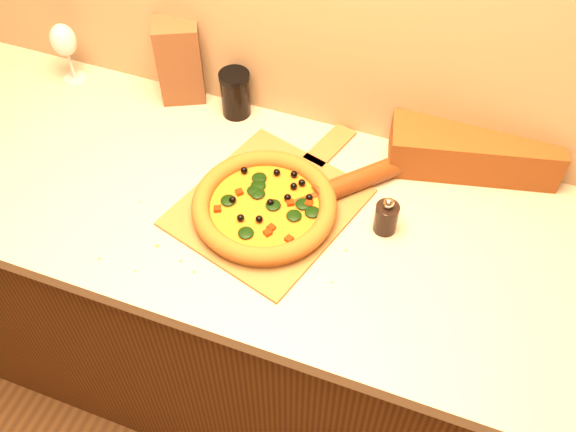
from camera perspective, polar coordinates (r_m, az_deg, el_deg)
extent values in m
cube|color=#431F0E|center=(1.88, -1.45, -8.66)|extent=(2.80, 0.65, 0.86)
cube|color=#C2B997|center=(1.51, -1.79, 0.15)|extent=(2.84, 0.68, 0.04)
cube|color=brown|center=(1.49, -1.80, 0.82)|extent=(0.45, 0.48, 0.01)
cube|color=brown|center=(1.63, 3.76, 6.28)|extent=(0.10, 0.17, 0.01)
cylinder|color=#BE6F2F|center=(1.47, -2.10, 0.56)|extent=(0.31, 0.31, 0.02)
cylinder|color=orange|center=(1.46, -2.11, 0.86)|extent=(0.26, 0.26, 0.01)
torus|color=brown|center=(1.46, -2.12, 1.03)|extent=(0.33, 0.33, 0.04)
ellipsoid|color=black|center=(1.46, 0.10, 1.37)|extent=(0.04, 0.04, 0.01)
sphere|color=black|center=(1.45, -3.85, 1.03)|extent=(0.02, 0.02, 0.02)
cube|color=#8C2105|center=(1.42, -2.12, -0.55)|extent=(0.02, 0.02, 0.01)
cylinder|color=black|center=(1.44, 8.71, -0.16)|extent=(0.05, 0.05, 0.08)
sphere|color=silver|center=(1.40, 8.95, 1.13)|extent=(0.02, 0.02, 0.02)
cylinder|color=#5E2D10|center=(1.53, 6.60, 3.33)|extent=(0.21, 0.22, 0.05)
cylinder|color=#5E2D10|center=(1.60, 11.30, 5.10)|extent=(0.05, 0.06, 0.02)
cylinder|color=#5E2D10|center=(1.48, 1.51, 1.39)|extent=(0.05, 0.06, 0.02)
cube|color=#662C13|center=(1.61, 16.19, 5.59)|extent=(0.42, 0.22, 0.11)
cylinder|color=silver|center=(1.93, -18.39, 11.56)|extent=(0.06, 0.06, 0.00)
cylinder|color=silver|center=(1.90, -18.69, 12.51)|extent=(0.01, 0.01, 0.08)
ellipsoid|color=silver|center=(1.86, -19.36, 14.54)|extent=(0.07, 0.07, 0.09)
cube|color=brown|center=(1.73, -9.60, 13.44)|extent=(0.14, 0.13, 0.23)
cylinder|color=black|center=(1.70, -4.68, 10.59)|extent=(0.08, 0.08, 0.11)
cylinder|color=black|center=(1.66, -4.83, 12.28)|extent=(0.08, 0.08, 0.01)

